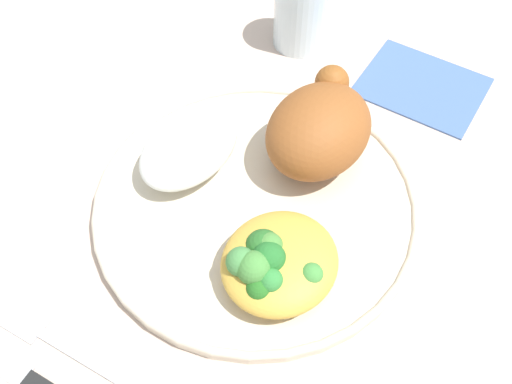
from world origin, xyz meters
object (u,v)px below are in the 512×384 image
object	(u,v)px
rice_pile	(191,146)
fork	(69,349)
roasted_chicken	(319,128)
water_glass	(301,12)
plate	(256,203)
knife	(27,378)
mac_cheese_with_broccoli	(275,262)
napkin	(422,85)

from	to	relation	value
rice_pile	fork	size ratio (longest dim) A/B	0.73
roasted_chicken	water_glass	xyz separation A→B (m)	(0.14, 0.11, -0.01)
plate	knife	distance (m)	0.22
roasted_chicken	knife	distance (m)	0.30
knife	rice_pile	bearing A→B (deg)	7.00
mac_cheese_with_broccoli	roasted_chicken	bearing A→B (deg)	17.50
plate	fork	xyz separation A→B (m)	(-0.19, 0.04, -0.00)
plate	fork	world-z (taller)	plate
roasted_chicken	mac_cheese_with_broccoli	xyz separation A→B (m)	(-0.12, -0.04, -0.02)
rice_pile	water_glass	distance (m)	0.21
plate	mac_cheese_with_broccoli	size ratio (longest dim) A/B	2.94
fork	knife	bearing A→B (deg)	166.12
fork	napkin	size ratio (longest dim) A/B	1.17
rice_pile	mac_cheese_with_broccoli	world-z (taller)	mac_cheese_with_broccoli
mac_cheese_with_broccoli	knife	world-z (taller)	mac_cheese_with_broccoli
napkin	fork	bearing A→B (deg)	168.02
mac_cheese_with_broccoli	knife	distance (m)	0.20
rice_pile	water_glass	size ratio (longest dim) A/B	1.35
napkin	plate	bearing A→B (deg)	167.44
rice_pile	fork	xyz separation A→B (m)	(-0.19, -0.04, -0.03)
rice_pile	napkin	size ratio (longest dim) A/B	0.86
plate	mac_cheese_with_broccoli	xyz separation A→B (m)	(-0.05, -0.05, 0.02)
plate	napkin	size ratio (longest dim) A/B	2.32
rice_pile	water_glass	xyz separation A→B (m)	(0.21, 0.02, 0.01)
fork	plate	bearing A→B (deg)	-11.28
fork	mac_cheese_with_broccoli	bearing A→B (deg)	-33.58
roasted_chicken	knife	world-z (taller)	roasted_chicken
water_glass	napkin	distance (m)	0.15
plate	water_glass	size ratio (longest dim) A/B	3.64
fork	water_glass	distance (m)	0.40
rice_pile	water_glass	bearing A→B (deg)	5.68
fork	water_glass	bearing A→B (deg)	8.02
rice_pile	mac_cheese_with_broccoli	distance (m)	0.14
knife	water_glass	world-z (taller)	water_glass
rice_pile	napkin	world-z (taller)	rice_pile
fork	rice_pile	bearing A→B (deg)	10.57
knife	napkin	distance (m)	0.46
mac_cheese_with_broccoli	knife	xyz separation A→B (m)	(-0.17, 0.10, -0.03)
knife	plate	bearing A→B (deg)	-11.67
plate	rice_pile	world-z (taller)	rice_pile
mac_cheese_with_broccoli	fork	world-z (taller)	mac_cheese_with_broccoli
water_glass	napkin	size ratio (longest dim) A/B	0.64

